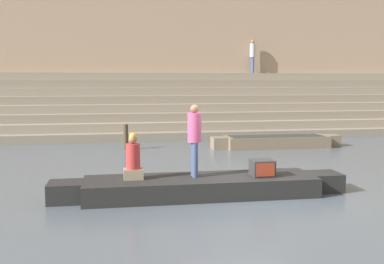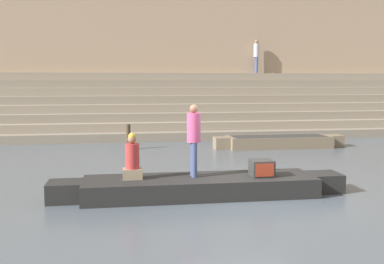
{
  "view_description": "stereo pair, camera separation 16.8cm",
  "coord_description": "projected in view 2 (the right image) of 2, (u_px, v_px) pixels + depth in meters",
  "views": [
    {
      "loc": [
        -2.95,
        -9.65,
        2.61
      ],
      "look_at": [
        -1.06,
        1.38,
        1.33
      ],
      "focal_mm": 42.0,
      "sensor_mm": 36.0,
      "label": 1
    },
    {
      "loc": [
        -2.79,
        -9.68,
        2.61
      ],
      "look_at": [
        -1.06,
        1.38,
        1.33
      ],
      "focal_mm": 42.0,
      "sensor_mm": 36.0,
      "label": 2
    }
  ],
  "objects": [
    {
      "name": "back_wall",
      "position": [
        173.0,
        50.0,
        24.45
      ],
      "size": [
        34.2,
        1.28,
        8.66
      ],
      "color": "tan",
      "rests_on": "ground"
    },
    {
      "name": "person_on_steps",
      "position": [
        256.0,
        54.0,
        24.26
      ],
      "size": [
        0.3,
        0.3,
        1.79
      ],
      "rotation": [
        0.0,
        0.0,
        2.72
      ],
      "color": "#3D4C75",
      "rests_on": "ghat_steps"
    },
    {
      "name": "tv_set",
      "position": [
        262.0,
        168.0,
        10.28
      ],
      "size": [
        0.51,
        0.48,
        0.38
      ],
      "rotation": [
        0.0,
        0.0,
        0.07
      ],
      "color": "#2D2D2D",
      "rests_on": "rowboat_main"
    },
    {
      "name": "person_standing",
      "position": [
        194.0,
        135.0,
        10.17
      ],
      "size": [
        0.31,
        0.31,
        1.65
      ],
      "rotation": [
        0.0,
        0.0,
        -0.18
      ],
      "color": "#3D4C75",
      "rests_on": "rowboat_main"
    },
    {
      "name": "rowboat_main",
      "position": [
        200.0,
        186.0,
        10.22
      ],
      "size": [
        6.72,
        1.47,
        0.43
      ],
      "rotation": [
        0.0,
        0.0,
        -0.03
      ],
      "color": "black",
      "rests_on": "ground"
    },
    {
      "name": "person_rowing",
      "position": [
        132.0,
        160.0,
        9.98
      ],
      "size": [
        0.44,
        0.34,
        1.04
      ],
      "rotation": [
        0.0,
        0.0,
        -0.2
      ],
      "color": "gray",
      "rests_on": "rowboat_main"
    },
    {
      "name": "mooring_post",
      "position": [
        128.0,
        137.0,
        17.14
      ],
      "size": [
        0.18,
        0.18,
        0.97
      ],
      "primitive_type": "cylinder",
      "color": "#473828",
      "rests_on": "ground"
    },
    {
      "name": "ghat_steps",
      "position": [
        178.0,
        112.0,
        22.5
      ],
      "size": [
        36.0,
        4.97,
        3.03
      ],
      "color": "gray",
      "rests_on": "ground"
    },
    {
      "name": "moored_boat_shore",
      "position": [
        279.0,
        141.0,
        17.64
      ],
      "size": [
        5.19,
        1.2,
        0.45
      ],
      "rotation": [
        0.0,
        0.0,
        0.0
      ],
      "color": "#756651",
      "rests_on": "ground"
    },
    {
      "name": "ground_plane",
      "position": [
        247.0,
        196.0,
        10.23
      ],
      "size": [
        120.0,
        120.0,
        0.0
      ],
      "primitive_type": "plane",
      "color": "#4C5660"
    }
  ]
}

